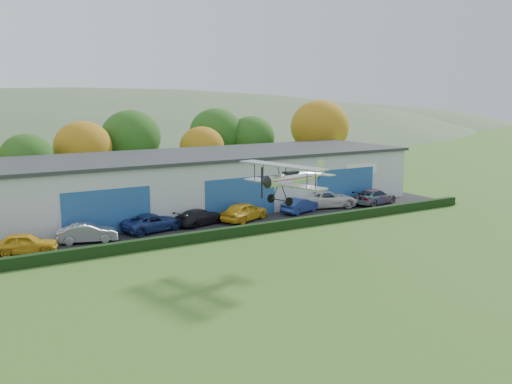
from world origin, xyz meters
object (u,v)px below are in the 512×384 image
car_0 (25,243)px  car_3 (200,217)px  car_2 (153,222)px  car_1 (88,233)px  car_7 (375,197)px  car_5 (300,205)px  car_6 (327,199)px  hangar (210,180)px  car_4 (244,211)px  biplane (291,177)px

car_0 → car_3: size_ratio=0.92×
car_2 → car_1: bearing=87.2°
car_7 → car_5: bearing=75.7°
car_2 → car_5: 14.27m
car_3 → car_5: bearing=-107.6°
car_6 → car_2: bearing=107.8°
car_0 → car_7: car_7 is taller
car_1 → car_5: bearing=-73.6°
car_1 → car_3: 9.67m
hangar → car_2: size_ratio=7.97×
car_5 → car_0: bearing=75.6°
car_4 → biplane: biplane is taller
car_0 → car_7: bearing=-70.8°
hangar → car_3: size_ratio=8.76×
car_3 → car_6: bearing=-104.1°
hangar → car_7: size_ratio=7.87×
car_1 → car_6: (23.46, 1.27, 0.11)m
car_3 → car_7: size_ratio=0.90×
car_0 → car_4: 18.10m
car_6 → biplane: bearing=150.1°
biplane → car_0: bearing=133.4°
car_0 → car_6: 28.02m
car_0 → car_2: (9.93, 1.64, -0.02)m
car_4 → biplane: (-2.99, -11.35, 4.63)m
car_4 → biplane: size_ratio=0.69×
car_3 → car_4: size_ratio=0.96×
hangar → car_5: hangar is taller
hangar → car_5: size_ratio=9.78×
car_5 → car_7: (8.80, -0.48, 0.06)m
car_3 → biplane: (0.97, -11.92, 4.78)m
car_2 → biplane: bearing=-168.1°
car_0 → car_3: bearing=-65.5°
car_6 → biplane: 18.41m
hangar → car_0: (-18.54, -8.53, -1.88)m
car_5 → car_2: bearing=71.2°
car_4 → car_6: 9.92m
car_0 → car_6: (27.95, 2.07, 0.10)m
car_5 → biplane: bearing=124.2°
car_1 → biplane: (10.60, -11.05, 4.74)m
car_4 → car_5: (6.12, 0.26, -0.13)m
car_7 → biplane: 21.60m
biplane → car_6: bearing=31.4°
car_2 → car_6: (18.02, 0.44, 0.11)m
car_5 → car_1: bearing=74.0°
car_3 → car_7: (18.88, -0.80, 0.08)m
car_2 → biplane: 13.80m
hangar → car_1: (-14.05, -7.73, -1.89)m
car_2 → car_3: (4.19, 0.03, -0.03)m
biplane → hangar: bearing=67.2°
car_6 → car_1: bearing=109.5°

